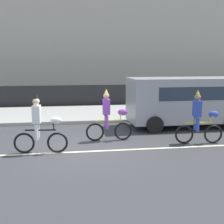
{
  "coord_description": "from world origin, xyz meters",
  "views": [
    {
      "loc": [
        -0.42,
        -10.28,
        2.91
      ],
      "look_at": [
        1.4,
        1.2,
        1.0
      ],
      "focal_mm": 50.0,
      "sensor_mm": 36.0,
      "label": 1
    }
  ],
  "objects_px": {
    "parade_cyclist_zebra": "(41,127)",
    "parked_van_grey": "(187,98)",
    "parade_cyclist_cobalt": "(200,120)",
    "parade_cyclist_purple": "(109,118)"
  },
  "relations": [
    {
      "from": "parade_cyclist_purple",
      "to": "parked_van_grey",
      "type": "bearing_deg",
      "value": 26.71
    },
    {
      "from": "parade_cyclist_zebra",
      "to": "parade_cyclist_purple",
      "type": "relative_size",
      "value": 1.0
    },
    {
      "from": "parade_cyclist_purple",
      "to": "parade_cyclist_zebra",
      "type": "bearing_deg",
      "value": -152.66
    },
    {
      "from": "parked_van_grey",
      "to": "parade_cyclist_cobalt",
      "type": "bearing_deg",
      "value": -103.6
    },
    {
      "from": "parade_cyclist_cobalt",
      "to": "parked_van_grey",
      "type": "bearing_deg",
      "value": 76.4
    },
    {
      "from": "parade_cyclist_cobalt",
      "to": "parked_van_grey",
      "type": "distance_m",
      "value": 2.92
    },
    {
      "from": "parade_cyclist_zebra",
      "to": "parked_van_grey",
      "type": "height_order",
      "value": "parked_van_grey"
    },
    {
      "from": "parade_cyclist_zebra",
      "to": "parked_van_grey",
      "type": "xyz_separation_m",
      "value": [
        6.15,
        3.13,
        0.44
      ]
    },
    {
      "from": "parade_cyclist_cobalt",
      "to": "parade_cyclist_zebra",
      "type": "bearing_deg",
      "value": -176.64
    },
    {
      "from": "parade_cyclist_zebra",
      "to": "parked_van_grey",
      "type": "relative_size",
      "value": 0.38
    }
  ]
}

